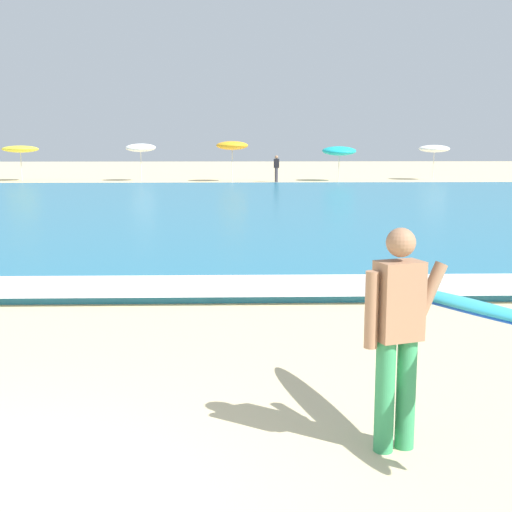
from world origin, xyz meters
name	(u,v)px	position (x,y,z in m)	size (l,w,h in m)	color
sea	(184,208)	(0.00, 19.88, 0.07)	(120.00, 28.00, 0.14)	teal
surf_foam	(117,286)	(0.00, 6.48, 0.15)	(120.00, 1.60, 0.01)	white
surfer_with_board	(425,318)	(3.31, 1.15, 1.03)	(1.29, 2.54, 1.73)	#338E56
beach_umbrella_0	(20,149)	(-11.42, 38.18, 1.94)	(2.17, 2.18, 2.17)	beige
beach_umbrella_1	(141,148)	(-4.05, 37.97, 2.02)	(1.85, 1.88, 2.33)	beige
beach_umbrella_2	(232,146)	(1.55, 37.22, 2.15)	(1.93, 1.93, 2.42)	beige
beach_umbrella_3	(339,151)	(8.08, 37.52, 1.83)	(2.08, 2.11, 2.18)	beige
beach_umbrella_4	(434,149)	(14.27, 38.73, 1.95)	(1.93, 1.94, 2.20)	beige
beachgoer_near_row_left	(276,168)	(4.19, 36.58, 0.84)	(0.32, 0.20, 1.58)	#383842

